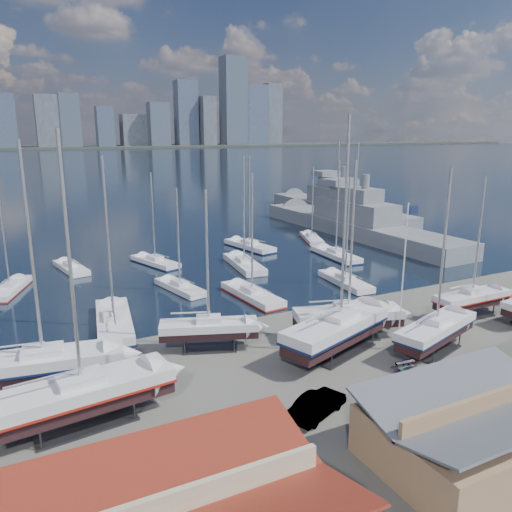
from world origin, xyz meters
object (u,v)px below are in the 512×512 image
flagpole (405,267)px  naval_ship_west (336,207)px  car_a (193,454)px  sailboat_cradle_0 (44,364)px  naval_ship_east (354,226)px

flagpole → naval_ship_west: bearing=58.7°
naval_ship_west → car_a: naval_ship_west is taller
sailboat_cradle_0 → car_a: (6.77, -12.69, -1.45)m
sailboat_cradle_0 → naval_ship_east: sailboat_cradle_0 is taller
naval_ship_west → flagpole: 73.19m
car_a → flagpole: (21.37, 6.70, 6.76)m
car_a → flagpole: 23.40m
flagpole → car_a: bearing=-162.6°
naval_ship_east → naval_ship_west: 22.60m
sailboat_cradle_0 → car_a: bearing=-53.0°
sailboat_cradle_0 → naval_ship_west: (66.03, 56.36, -0.51)m
car_a → sailboat_cradle_0: bearing=103.8°
naval_ship_west → flagpole: size_ratio=3.59×
sailboat_cradle_0 → flagpole: 29.26m
sailboat_cradle_0 → naval_ship_east: (55.66, 36.28, -0.51)m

